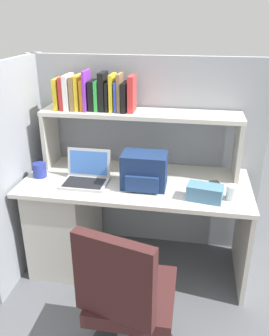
% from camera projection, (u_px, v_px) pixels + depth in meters
% --- Properties ---
extents(ground_plane, '(8.00, 8.00, 0.00)m').
position_uv_depth(ground_plane, '(136.00, 263.00, 2.80)').
color(ground_plane, '#595B60').
extents(desk, '(1.60, 0.70, 0.73)m').
position_uv_depth(desk, '(86.00, 215.00, 2.69)').
color(desk, beige).
rests_on(desk, ground_plane).
extents(cubicle_partition_rear, '(1.84, 0.05, 1.55)m').
position_uv_depth(cubicle_partition_rear, '(144.00, 155.00, 2.83)').
color(cubicle_partition_rear, gray).
rests_on(cubicle_partition_rear, ground_plane).
extents(cubicle_partition_left, '(0.05, 1.06, 1.55)m').
position_uv_depth(cubicle_partition_left, '(20.00, 169.00, 2.57)').
color(cubicle_partition_left, gray).
rests_on(cubicle_partition_left, ground_plane).
extents(overhead_hutch, '(1.44, 0.28, 0.45)m').
position_uv_depth(overhead_hutch, '(140.00, 125.00, 2.54)').
color(overhead_hutch, '#BCB7AC').
rests_on(overhead_hutch, desk).
extents(reference_books_on_shelf, '(0.58, 0.19, 0.28)m').
position_uv_depth(reference_books_on_shelf, '(94.00, 93.00, 2.51)').
color(reference_books_on_shelf, yellow).
rests_on(reference_books_on_shelf, overhead_hutch).
extents(laptop, '(0.31, 0.25, 0.22)m').
position_uv_depth(laptop, '(86.00, 176.00, 2.46)').
color(laptop, '#B7BABF').
rests_on(laptop, desk).
extents(backpack, '(0.30, 0.22, 0.24)m').
position_uv_depth(backpack, '(144.00, 171.00, 2.37)').
color(backpack, navy).
rests_on(backpack, desk).
extents(computer_mouse, '(0.09, 0.12, 0.03)m').
position_uv_depth(computer_mouse, '(216.00, 186.00, 2.39)').
color(computer_mouse, '#262628').
rests_on(computer_mouse, desk).
extents(paper_cup, '(0.08, 0.08, 0.09)m').
position_uv_depth(paper_cup, '(232.00, 193.00, 2.23)').
color(paper_cup, white).
rests_on(paper_cup, desk).
extents(tissue_box, '(0.24, 0.16, 0.10)m').
position_uv_depth(tissue_box, '(205.00, 193.00, 2.23)').
color(tissue_box, teal).
rests_on(tissue_box, desk).
extents(snack_canister, '(0.10, 0.10, 0.10)m').
position_uv_depth(snack_canister, '(40.00, 170.00, 2.55)').
color(snack_canister, navy).
rests_on(snack_canister, desk).
extents(office_chair, '(0.52, 0.53, 0.93)m').
position_uv_depth(office_chair, '(128.00, 310.00, 1.84)').
color(office_chair, black).
rests_on(office_chair, ground_plane).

